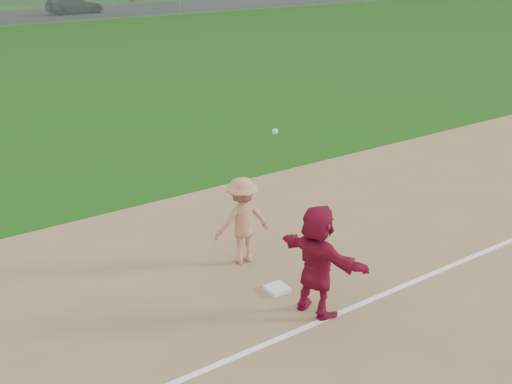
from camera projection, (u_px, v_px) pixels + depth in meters
ground at (309, 292)px, 10.57m from camera, size 160.00×160.00×0.00m
foul_line at (342, 312)px, 9.96m from camera, size 60.00×0.10×0.01m
first_base at (277, 289)px, 10.56m from camera, size 0.36×0.36×0.08m
base_runner at (317, 261)px, 9.65m from camera, size 0.77×1.71×1.78m
car_right at (74, 5)px, 51.91m from camera, size 4.71×2.02×1.35m
first_base_play at (242, 220)px, 11.28m from camera, size 1.11×1.20×2.63m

